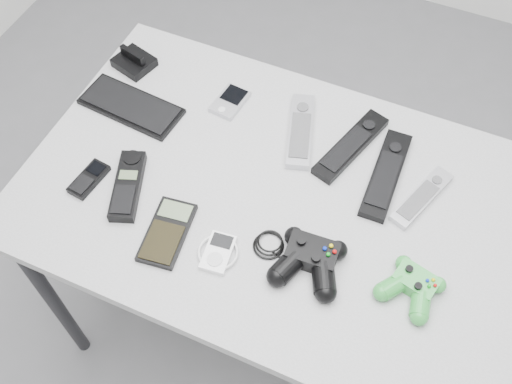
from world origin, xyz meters
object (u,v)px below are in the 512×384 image
at_px(remote_silver_a, 301,130).
at_px(remote_black_a, 351,145).
at_px(controller_black, 310,259).
at_px(cordless_handset, 128,185).
at_px(calculator, 167,232).
at_px(mp3_player, 218,252).
at_px(remote_black_b, 386,174).
at_px(controller_green, 413,286).
at_px(mobile_phone, 89,179).
at_px(pda_keyboard, 131,106).
at_px(pda, 230,101).
at_px(remote_silver_b, 422,197).
at_px(desk, 277,210).

distance_m(remote_silver_a, remote_black_a, 0.13).
bearing_deg(controller_black, remote_black_a, 89.95).
relative_size(remote_black_a, cordless_handset, 1.32).
distance_m(calculator, mp3_player, 0.12).
relative_size(remote_black_b, controller_green, 1.94).
distance_m(remote_silver_a, calculator, 0.41).
height_order(remote_silver_a, mobile_phone, remote_silver_a).
height_order(pda_keyboard, mp3_player, same).
xyz_separation_m(pda_keyboard, pda, (0.22, 0.11, 0.00)).
height_order(remote_silver_a, remote_silver_b, remote_silver_a).
xyz_separation_m(remote_black_b, mp3_player, (-0.27, -0.34, -0.00)).
bearing_deg(calculator, pda_keyboard, 124.64).
distance_m(remote_black_a, controller_black, 0.33).
bearing_deg(remote_black_b, cordless_handset, -154.64).
distance_m(remote_silver_b, calculator, 0.57).
bearing_deg(desk, pda_keyboard, 168.12).
xyz_separation_m(pda_keyboard, controller_green, (0.78, -0.20, 0.01)).
height_order(calculator, controller_green, controller_green).
bearing_deg(remote_silver_b, remote_black_b, -176.45).
xyz_separation_m(cordless_handset, mp3_player, (0.26, -0.07, -0.01)).
bearing_deg(pda, mp3_player, -62.14).
xyz_separation_m(mobile_phone, controller_green, (0.75, 0.03, 0.01)).
height_order(remote_silver_a, mp3_player, remote_silver_a).
bearing_deg(cordless_handset, desk, 0.66).
xyz_separation_m(remote_black_a, controller_black, (0.02, -0.33, 0.01)).
height_order(cordless_handset, controller_black, controller_black).
relative_size(desk, remote_silver_b, 6.13).
xyz_separation_m(pda, remote_black_b, (0.43, -0.06, 0.00)).
height_order(pda_keyboard, controller_green, controller_green).
relative_size(cordless_handset, calculator, 1.11).
bearing_deg(remote_silver_a, desk, -101.62).
relative_size(remote_silver_b, mp3_player, 2.04).
bearing_deg(pda_keyboard, remote_black_b, 9.78).
bearing_deg(pda, remote_silver_b, -3.49).
xyz_separation_m(pda, remote_silver_b, (0.52, -0.09, 0.00)).
height_order(pda_keyboard, remote_black_a, remote_black_a).
relative_size(pda_keyboard, calculator, 1.57).
bearing_deg(remote_silver_b, remote_silver_a, -172.35).
bearing_deg(pda, remote_black_b, -2.04).
bearing_deg(remote_black_a, pda, -165.41).
xyz_separation_m(cordless_handset, controller_green, (0.66, 0.02, 0.01)).
xyz_separation_m(desk, remote_silver_a, (-0.02, 0.19, 0.08)).
bearing_deg(remote_black_b, calculator, -140.75).
bearing_deg(remote_black_b, pda_keyboard, -176.96).
bearing_deg(mp3_player, remote_silver_b, 34.06).
relative_size(pda_keyboard, cordless_handset, 1.41).
distance_m(calculator, controller_black, 0.31).
height_order(mp3_player, controller_black, controller_black).
relative_size(desk, mobile_phone, 11.23).
bearing_deg(pda_keyboard, cordless_handset, -56.01).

